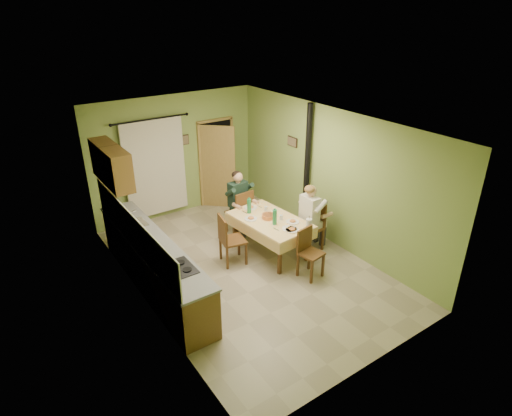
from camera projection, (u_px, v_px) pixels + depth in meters
floor at (248, 267)px, 8.20m from camera, size 4.00×6.00×0.01m
room_shell at (247, 179)px, 7.41m from camera, size 4.04×6.04×2.82m
kitchen_run at (154, 264)px, 7.41m from camera, size 0.64×3.64×1.56m
upper_cabinets at (111, 165)px, 7.69m from camera, size 0.35×1.40×0.70m
curtain at (155, 168)px, 9.52m from camera, size 1.70×0.07×2.22m
doorway at (217, 164)px, 10.36m from camera, size 0.96×0.61×2.15m
dining_table at (270, 236)px, 8.52m from camera, size 1.14×1.73×0.76m
tableware at (274, 218)px, 8.26m from camera, size 0.84×1.58×0.33m
chair_far at (240, 221)px, 9.31m from camera, size 0.49×0.49×1.02m
chair_near at (310, 262)px, 7.82m from camera, size 0.44×0.44×0.94m
chair_right at (310, 236)px, 8.71m from camera, size 0.45×0.45×1.01m
chair_left at (232, 249)px, 8.24m from camera, size 0.52×0.52×1.01m
man_far at (239, 196)px, 9.07m from camera, size 0.60×0.48×1.39m
man_right at (311, 210)px, 8.45m from camera, size 0.47×0.58×1.39m
stove_flue at (306, 186)px, 9.17m from camera, size 0.24×0.24×2.80m
picture_back at (185, 140)px, 9.77m from camera, size 0.19×0.03×0.23m
picture_right at (292, 142)px, 9.30m from camera, size 0.03×0.31×0.21m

